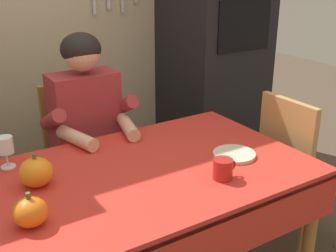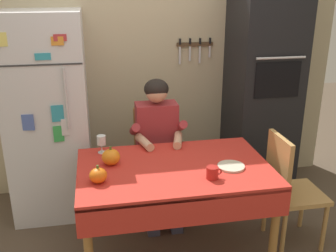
# 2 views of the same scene
# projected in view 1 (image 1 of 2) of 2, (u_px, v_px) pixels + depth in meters

# --- Properties ---
(back_wall_assembly) EXTENTS (3.70, 0.13, 2.60)m
(back_wall_assembly) POSITION_uv_depth(u_px,v_px,m) (54.00, 9.00, 2.67)
(back_wall_assembly) COLOR #BCAD89
(back_wall_assembly) RESTS_ON ground
(wall_oven) EXTENTS (0.60, 0.64, 2.10)m
(wall_oven) POSITION_uv_depth(u_px,v_px,m) (214.00, 42.00, 2.99)
(wall_oven) COLOR black
(wall_oven) RESTS_ON ground
(dining_table) EXTENTS (1.40, 0.90, 0.74)m
(dining_table) POSITION_uv_depth(u_px,v_px,m) (152.00, 188.00, 1.88)
(dining_table) COLOR #9E6B33
(dining_table) RESTS_ON ground
(chair_behind_person) EXTENTS (0.40, 0.40, 0.93)m
(chair_behind_person) POSITION_uv_depth(u_px,v_px,m) (81.00, 154.00, 2.55)
(chair_behind_person) COLOR #9E6B33
(chair_behind_person) RESTS_ON ground
(seated_person) EXTENTS (0.47, 0.55, 1.25)m
(seated_person) POSITION_uv_depth(u_px,v_px,m) (91.00, 129.00, 2.32)
(seated_person) COLOR #38384C
(seated_person) RESTS_ON ground
(chair_right_side) EXTENTS (0.40, 0.40, 0.93)m
(chair_right_side) POSITION_uv_depth(u_px,v_px,m) (296.00, 169.00, 2.37)
(chair_right_side) COLOR tan
(chair_right_side) RESTS_ON ground
(coffee_mug) EXTENTS (0.11, 0.08, 0.09)m
(coffee_mug) POSITION_uv_depth(u_px,v_px,m) (223.00, 169.00, 1.78)
(coffee_mug) COLOR #B2231E
(coffee_mug) RESTS_ON dining_table
(wine_glass) EXTENTS (0.07, 0.07, 0.14)m
(wine_glass) POSITION_uv_depth(u_px,v_px,m) (5.00, 147.00, 1.85)
(wine_glass) COLOR white
(wine_glass) RESTS_ON dining_table
(pumpkin_large) EXTENTS (0.12, 0.12, 0.13)m
(pumpkin_large) POSITION_uv_depth(u_px,v_px,m) (30.00, 212.00, 1.46)
(pumpkin_large) COLOR orange
(pumpkin_large) RESTS_ON dining_table
(pumpkin_medium) EXTENTS (0.13, 0.13, 0.14)m
(pumpkin_medium) POSITION_uv_depth(u_px,v_px,m) (36.00, 172.00, 1.71)
(pumpkin_medium) COLOR orange
(pumpkin_medium) RESTS_ON dining_table
(serving_tray) EXTENTS (0.20, 0.20, 0.02)m
(serving_tray) POSITION_uv_depth(u_px,v_px,m) (234.00, 154.00, 1.99)
(serving_tray) COLOR beige
(serving_tray) RESTS_ON dining_table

